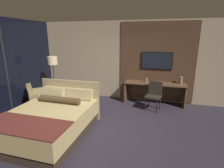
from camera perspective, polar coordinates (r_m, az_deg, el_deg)
The scene contains 12 objects.
ground_plane at distance 4.48m, azimuth -4.74°, elevation -15.06°, with size 16.00×16.00×0.00m, color #28232D.
wall_back_tv_panel at distance 6.38m, azimuth 4.69°, elevation 7.47°, with size 7.20×0.09×2.80m.
wall_left_window at distance 6.02m, azimuth -31.51°, elevation 4.08°, with size 0.06×6.00×2.80m.
bed at distance 4.47m, azimuth -19.50°, elevation -10.91°, with size 1.73×2.19×1.08m.
desk at distance 6.18m, azimuth 13.74°, elevation -1.62°, with size 2.03×0.53×0.74m.
tv at distance 6.19m, azimuth 14.37°, elevation 7.38°, with size 1.04×0.04×0.59m.
desk_chair at distance 5.67m, azimuth 13.63°, elevation -2.96°, with size 0.54×0.54×0.89m.
armchair_by_window at distance 6.20m, azimuth -22.23°, elevation -4.62°, with size 1.09×1.09×0.79m.
floor_lamp at distance 6.46m, azimuth -18.78°, elevation 6.19°, with size 0.34×0.34×1.60m.
vase_tall at distance 6.20m, azimuth 21.55°, elevation 1.14°, with size 0.12×0.12×0.24m.
vase_short at distance 6.08m, azimuth 11.10°, elevation 1.21°, with size 0.09×0.09×0.15m.
book at distance 6.08m, azimuth 15.62°, elevation 0.38°, with size 0.23×0.16×0.03m.
Camera 1 is at (1.39, -3.61, 2.25)m, focal length 28.00 mm.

